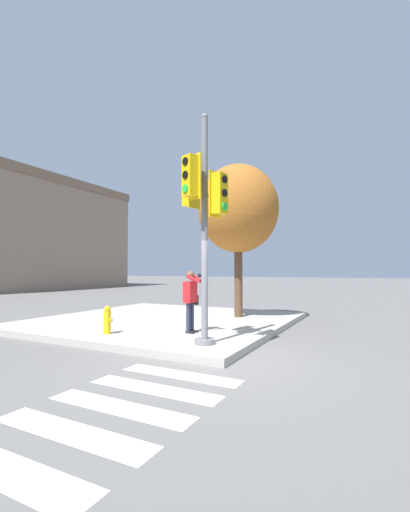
{
  "coord_description": "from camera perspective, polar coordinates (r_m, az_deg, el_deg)",
  "views": [
    {
      "loc": [
        -6.4,
        -3.12,
        1.84
      ],
      "look_at": [
        1.12,
        0.73,
        2.18
      ],
      "focal_mm": 24.0,
      "sensor_mm": 36.0,
      "label": 1
    }
  ],
  "objects": [
    {
      "name": "person_photographer",
      "position": [
        9.18,
        -2.37,
        -6.6
      ],
      "size": [
        0.58,
        0.54,
        1.64
      ],
      "color": "black",
      "rests_on": "sidewalk_corner"
    },
    {
      "name": "sidewalk_corner",
      "position": [
        12.04,
        -6.68,
        -10.69
      ],
      "size": [
        8.0,
        8.0,
        0.18
      ],
      "color": "#ADA89E",
      "rests_on": "ground_plane"
    },
    {
      "name": "street_tree",
      "position": [
        12.48,
        5.54,
        7.77
      ],
      "size": [
        2.89,
        2.89,
        5.46
      ],
      "color": "brown",
      "rests_on": "sidewalk_corner"
    },
    {
      "name": "traffic_signal_pole",
      "position": [
        7.79,
        -0.57,
        8.06
      ],
      "size": [
        0.82,
        1.17,
        5.27
      ],
      "color": "slate",
      "rests_on": "sidewalk_corner"
    },
    {
      "name": "building_right",
      "position": [
        38.06,
        -27.33,
        3.12
      ],
      "size": [
        18.02,
        10.25,
        10.56
      ],
      "color": "gray",
      "rests_on": "ground_plane"
    },
    {
      "name": "crosswalk_stripes",
      "position": [
        5.13,
        -14.14,
        -23.24
      ],
      "size": [
        3.61,
        2.23,
        0.01
      ],
      "color": "silver",
      "rests_on": "ground_plane"
    },
    {
      "name": "fire_hydrant",
      "position": [
        9.42,
        -15.97,
        -10.2
      ],
      "size": [
        0.19,
        0.25,
        0.73
      ],
      "color": "yellow",
      "rests_on": "sidewalk_corner"
    },
    {
      "name": "ground_plane",
      "position": [
        7.35,
        1.15,
        -16.82
      ],
      "size": [
        160.0,
        160.0,
        0.0
      ],
      "primitive_type": "plane",
      "color": "slate"
    }
  ]
}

